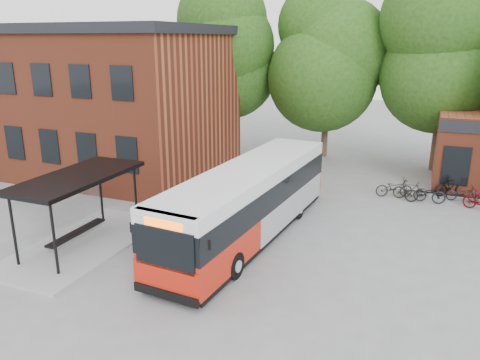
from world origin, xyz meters
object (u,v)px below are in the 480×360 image
at_px(bicycle_0, 394,188).
at_px(bicycle_4, 463,193).
at_px(bicycle_2, 425,193).
at_px(bicycle_3, 452,187).
at_px(bus_shelter, 80,211).
at_px(bicycle_1, 410,190).
at_px(city_bus, 249,203).

height_order(bicycle_0, bicycle_4, bicycle_0).
distance_m(bicycle_2, bicycle_3, 1.96).
bearing_deg(bicycle_3, bicycle_2, 118.59).
bearing_deg(bicycle_2, bus_shelter, 120.89).
distance_m(bicycle_0, bicycle_4, 3.28).
height_order(bicycle_2, bicycle_3, bicycle_3).
relative_size(bicycle_0, bicycle_3, 1.04).
bearing_deg(bicycle_0, bicycle_1, -125.44).
height_order(bicycle_2, bicycle_4, bicycle_2).
bearing_deg(bicycle_3, bus_shelter, 108.25).
relative_size(city_bus, bicycle_3, 6.57).
bearing_deg(bicycle_1, bicycle_3, -48.20).
bearing_deg(bicycle_2, bicycle_4, -69.39).
bearing_deg(bus_shelter, bicycle_0, 45.05).
height_order(city_bus, bicycle_2, city_bus).
distance_m(bus_shelter, city_bus, 6.53).
bearing_deg(bicycle_0, city_bus, 126.04).
bearing_deg(city_bus, bicycle_4, 49.09).
distance_m(bus_shelter, bicycle_1, 15.61).
bearing_deg(city_bus, bus_shelter, -145.85).
bearing_deg(bicycle_1, bicycle_0, 82.20).
bearing_deg(bicycle_2, bicycle_0, 65.21).
xyz_separation_m(bicycle_1, bicycle_4, (2.47, 0.79, -0.08)).
height_order(bus_shelter, bicycle_1, bus_shelter).
relative_size(bus_shelter, city_bus, 0.60).
xyz_separation_m(bus_shelter, bicycle_3, (13.43, 11.87, -0.92)).
xyz_separation_m(bus_shelter, bicycle_4, (13.94, 11.32, -1.04)).
bearing_deg(bicycle_4, city_bus, 125.19).
xyz_separation_m(bicycle_0, bicycle_4, (3.22, 0.58, -0.08)).
relative_size(bicycle_2, bicycle_4, 1.23).
bearing_deg(bus_shelter, city_bus, 29.51).
relative_size(bus_shelter, bicycle_3, 3.96).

